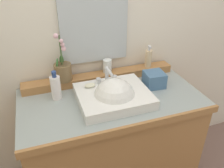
# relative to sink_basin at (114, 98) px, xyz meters

# --- Properties ---
(wall_back) EXTENTS (2.97, 0.20, 2.68)m
(wall_back) POSITION_rel_sink_basin_xyz_m (0.00, 0.45, 0.49)
(wall_back) COLOR silver
(wall_back) RESTS_ON ground
(vanity_cabinet) EXTENTS (1.16, 0.61, 0.83)m
(vanity_cabinet) POSITION_rel_sink_basin_xyz_m (0.00, 0.05, -0.44)
(vanity_cabinet) COLOR #A97340
(vanity_cabinet) RESTS_ON ground
(back_ledge) EXTENTS (1.09, 0.10, 0.06)m
(back_ledge) POSITION_rel_sink_basin_xyz_m (0.00, 0.28, 0.00)
(back_ledge) COLOR #A97340
(back_ledge) RESTS_ON vanity_cabinet
(sink_basin) EXTENTS (0.44, 0.37, 0.28)m
(sink_basin) POSITION_rel_sink_basin_xyz_m (0.00, 0.00, 0.00)
(sink_basin) COLOR white
(sink_basin) RESTS_ON vanity_cabinet
(soap_bar) EXTENTS (0.07, 0.04, 0.02)m
(soap_bar) POSITION_rel_sink_basin_xyz_m (-0.12, 0.11, 0.05)
(soap_bar) COLOR beige
(soap_bar) RESTS_ON sink_basin
(potted_plant) EXTENTS (0.12, 0.12, 0.33)m
(potted_plant) POSITION_rel_sink_basin_xyz_m (-0.26, 0.28, 0.10)
(potted_plant) COLOR brown
(potted_plant) RESTS_ON back_ledge
(soap_dispenser) EXTENTS (0.05, 0.05, 0.17)m
(soap_dispenser) POSITION_rel_sink_basin_xyz_m (0.37, 0.28, 0.10)
(soap_dispenser) COLOR beige
(soap_dispenser) RESTS_ON back_ledge
(tumbler_cup) EXTENTS (0.06, 0.06, 0.10)m
(tumbler_cup) POSITION_rel_sink_basin_xyz_m (0.05, 0.29, 0.08)
(tumbler_cup) COLOR white
(tumbler_cup) RESTS_ON back_ledge
(lotion_bottle) EXTENTS (0.06, 0.07, 0.19)m
(lotion_bottle) POSITION_rel_sink_basin_xyz_m (-0.33, 0.15, 0.05)
(lotion_bottle) COLOR white
(lotion_bottle) RESTS_ON vanity_cabinet
(tissue_box) EXTENTS (0.14, 0.14, 0.10)m
(tissue_box) POSITION_rel_sink_basin_xyz_m (0.33, 0.09, 0.02)
(tissue_box) COLOR teal
(tissue_box) RESTS_ON vanity_cabinet
(mirror) EXTENTS (0.46, 0.02, 0.60)m
(mirror) POSITION_rel_sink_basin_xyz_m (-0.02, 0.34, 0.41)
(mirror) COLOR silver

